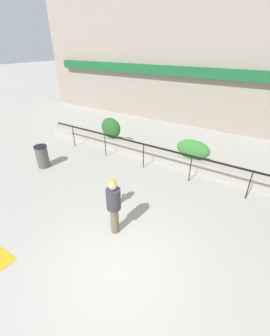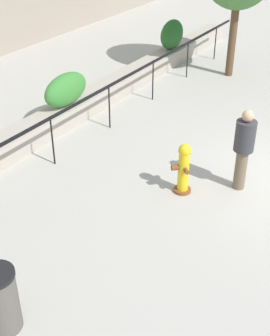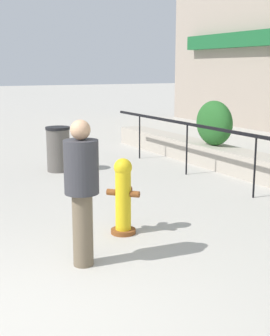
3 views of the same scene
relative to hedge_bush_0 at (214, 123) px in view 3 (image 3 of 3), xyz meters
name	(u,v)px [view 3 (image 3 of 3)]	position (x,y,z in m)	size (l,w,h in m)	color
ground_plane	(9,320)	(4.78, -6.00, -1.03)	(120.00, 120.00, 0.00)	#B2ADA3
hedge_bush_0	(214,123)	(0.00, 0.00, 0.00)	(1.14, 0.61, 1.05)	#235B23
fire_hydrant	(123,195)	(3.19, -4.01, -0.47)	(0.50, 0.50, 1.08)	brown
pedestrian	(82,184)	(3.94, -4.92, -0.04)	(0.46, 0.46, 1.73)	brown
trash_bin	(58,149)	(-1.17, -3.46, -0.52)	(0.55, 0.55, 1.01)	#56514C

